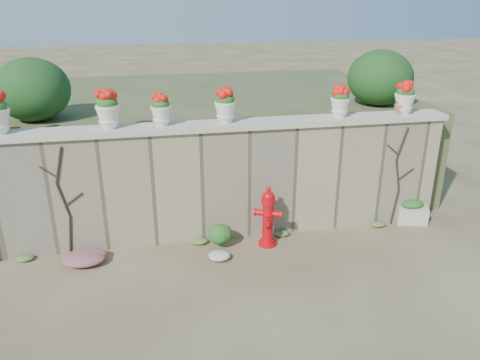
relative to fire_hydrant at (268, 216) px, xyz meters
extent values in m
plane|color=brown|center=(-0.66, -1.24, -0.55)|extent=(80.00, 80.00, 0.00)
cube|color=gray|center=(-0.66, 0.56, 0.45)|extent=(8.00, 0.40, 2.00)
cube|color=beige|center=(-0.66, 0.56, 1.50)|extent=(8.10, 0.52, 0.10)
cube|color=#384C23|center=(-0.66, 3.76, 0.45)|extent=(9.00, 6.00, 2.00)
ellipsoid|color=#143814|center=(-3.86, 1.76, 2.00)|extent=(1.30, 1.30, 1.10)
ellipsoid|color=#143814|center=(2.74, 1.76, 2.00)|extent=(1.30, 1.30, 1.10)
cylinder|color=black|center=(-3.32, 0.34, -0.20)|extent=(0.12, 0.04, 0.70)
cylinder|color=black|center=(-3.34, 0.34, 0.45)|extent=(0.17, 0.04, 0.61)
cylinder|color=black|center=(-3.33, 0.34, 1.05)|extent=(0.18, 0.04, 0.61)
cylinder|color=black|center=(-3.18, 0.34, 0.45)|extent=(0.30, 0.02, 0.22)
cylinder|color=black|center=(-3.51, 0.34, 0.95)|extent=(0.25, 0.02, 0.21)
cylinder|color=black|center=(2.58, 0.34, -0.20)|extent=(0.12, 0.04, 0.70)
cylinder|color=black|center=(2.56, 0.34, 0.45)|extent=(0.17, 0.04, 0.61)
cylinder|color=black|center=(2.57, 0.34, 1.05)|extent=(0.18, 0.04, 0.61)
cylinder|color=black|center=(2.72, 0.34, 0.45)|extent=(0.30, 0.02, 0.22)
cylinder|color=black|center=(2.39, 0.34, 0.95)|extent=(0.25, 0.02, 0.21)
cylinder|color=red|center=(0.00, 0.00, -0.52)|extent=(0.31, 0.31, 0.06)
cylinder|color=red|center=(0.00, 0.00, -0.11)|extent=(0.19, 0.19, 0.69)
cylinder|color=red|center=(0.00, 0.00, 0.06)|extent=(0.23, 0.23, 0.04)
cylinder|color=red|center=(0.00, 0.00, 0.29)|extent=(0.23, 0.23, 0.13)
ellipsoid|color=red|center=(0.00, 0.00, 0.40)|extent=(0.21, 0.21, 0.16)
cylinder|color=red|center=(0.00, 0.00, 0.49)|extent=(0.08, 0.08, 0.11)
cylinder|color=red|center=(-0.14, 0.06, 0.06)|extent=(0.19, 0.16, 0.11)
cylinder|color=red|center=(0.14, -0.06, 0.06)|extent=(0.19, 0.16, 0.11)
cylinder|color=red|center=(-0.05, -0.11, -0.05)|extent=(0.14, 0.14, 0.10)
cube|color=beige|center=(2.94, 0.31, -0.39)|extent=(0.63, 0.48, 0.33)
ellipsoid|color=#1E5119|center=(2.94, 0.31, -0.17)|extent=(0.49, 0.38, 0.17)
ellipsoid|color=#1E5119|center=(-0.79, 0.00, -0.26)|extent=(0.62, 0.56, 0.59)
ellipsoid|color=#BF266E|center=(-3.01, -0.01, -0.43)|extent=(0.93, 0.62, 0.25)
ellipsoid|color=white|center=(-0.89, -0.29, -0.47)|extent=(0.44, 0.35, 0.16)
ellipsoid|color=#1E5119|center=(-2.52, 0.56, 1.96)|extent=(0.33, 0.33, 0.20)
ellipsoid|color=red|center=(-2.52, 0.56, 2.05)|extent=(0.29, 0.29, 0.21)
ellipsoid|color=#1E5119|center=(-1.69, 0.56, 1.91)|extent=(0.29, 0.29, 0.17)
ellipsoid|color=red|center=(-1.69, 0.56, 1.98)|extent=(0.25, 0.25, 0.18)
ellipsoid|color=#1E5119|center=(-0.63, 0.56, 1.94)|extent=(0.31, 0.31, 0.19)
ellipsoid|color=red|center=(-0.63, 0.56, 2.01)|extent=(0.27, 0.27, 0.19)
ellipsoid|color=#1E5119|center=(1.40, 0.56, 1.92)|extent=(0.30, 0.30, 0.18)
ellipsoid|color=red|center=(1.40, 0.56, 1.99)|extent=(0.26, 0.26, 0.18)
ellipsoid|color=#1E5119|center=(2.63, 0.56, 1.94)|extent=(0.32, 0.32, 0.19)
ellipsoid|color=red|center=(2.63, 0.56, 2.02)|extent=(0.28, 0.28, 0.20)
ellipsoid|color=#1E5119|center=(2.57, 0.56, 1.75)|extent=(0.19, 0.19, 0.13)
camera|label=1|loc=(-1.89, -7.01, 3.51)|focal=35.00mm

